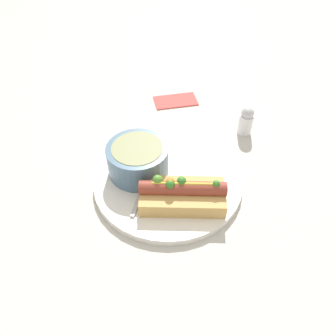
{
  "coord_description": "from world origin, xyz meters",
  "views": [
    {
      "loc": [
        -0.17,
        -0.39,
        0.47
      ],
      "look_at": [
        0.0,
        0.0,
        0.04
      ],
      "focal_mm": 35.0,
      "sensor_mm": 36.0,
      "label": 1
    }
  ],
  "objects_px": {
    "spoon": "(149,173)",
    "salt_shaker": "(246,121)",
    "hot_dog": "(184,193)",
    "soup_bowl": "(138,158)"
  },
  "relations": [
    {
      "from": "hot_dog",
      "to": "salt_shaker",
      "type": "bearing_deg",
      "value": 57.07
    },
    {
      "from": "hot_dog",
      "to": "salt_shaker",
      "type": "height_order",
      "value": "hot_dog"
    },
    {
      "from": "spoon",
      "to": "salt_shaker",
      "type": "relative_size",
      "value": 1.88
    },
    {
      "from": "hot_dog",
      "to": "salt_shaker",
      "type": "xyz_separation_m",
      "value": [
        0.22,
        0.14,
        -0.0
      ]
    },
    {
      "from": "spoon",
      "to": "salt_shaker",
      "type": "xyz_separation_m",
      "value": [
        0.25,
        0.05,
        0.02
      ]
    },
    {
      "from": "hot_dog",
      "to": "soup_bowl",
      "type": "bearing_deg",
      "value": 139.41
    },
    {
      "from": "spoon",
      "to": "salt_shaker",
      "type": "height_order",
      "value": "salt_shaker"
    },
    {
      "from": "spoon",
      "to": "salt_shaker",
      "type": "bearing_deg",
      "value": -41.66
    },
    {
      "from": "soup_bowl",
      "to": "salt_shaker",
      "type": "relative_size",
      "value": 1.71
    },
    {
      "from": "spoon",
      "to": "hot_dog",
      "type": "bearing_deg",
      "value": -121.79
    }
  ]
}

